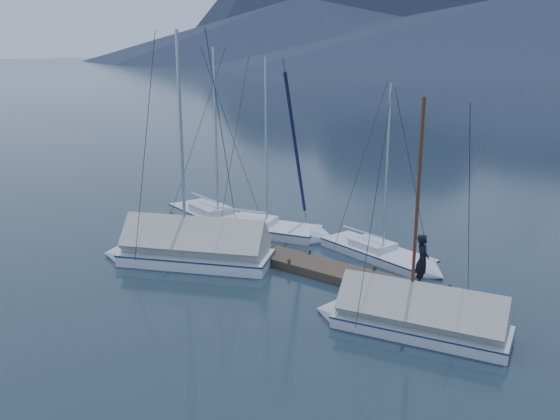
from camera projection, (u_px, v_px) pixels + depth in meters
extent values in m
plane|color=black|center=(248.00, 275.00, 22.92)|extent=(1000.00, 1000.00, 0.00)
cone|color=#192133|center=(300.00, 31.00, 315.28)|extent=(364.00, 364.00, 35.00)
cone|color=#192133|center=(528.00, 32.00, 237.06)|extent=(416.00, 416.00, 30.00)
cube|color=#382D23|center=(280.00, 257.00, 24.40)|extent=(18.00, 1.50, 0.34)
cube|color=black|center=(180.00, 235.00, 28.02)|extent=(3.00, 1.30, 0.30)
cube|color=black|center=(280.00, 262.00, 24.46)|extent=(3.00, 1.30, 0.30)
cube|color=black|center=(414.00, 299.00, 20.89)|extent=(3.00, 1.30, 0.30)
cylinder|color=#382D23|center=(163.00, 217.00, 29.63)|extent=(0.12, 0.12, 0.35)
cylinder|color=#382D23|center=(141.00, 223.00, 28.57)|extent=(0.12, 0.12, 0.35)
cylinder|color=#382D23|center=(206.00, 228.00, 27.85)|extent=(0.12, 0.12, 0.35)
cylinder|color=#382D23|center=(184.00, 235.00, 26.79)|extent=(0.12, 0.12, 0.35)
cylinder|color=#382D23|center=(254.00, 240.00, 26.07)|extent=(0.12, 0.12, 0.35)
cylinder|color=#382D23|center=(233.00, 248.00, 25.01)|extent=(0.12, 0.12, 0.35)
cylinder|color=#382D23|center=(310.00, 254.00, 24.29)|extent=(0.12, 0.12, 0.35)
cylinder|color=#382D23|center=(289.00, 263.00, 23.22)|extent=(0.12, 0.12, 0.35)
cylinder|color=#382D23|center=(374.00, 270.00, 22.51)|extent=(0.12, 0.12, 0.35)
cylinder|color=#382D23|center=(355.00, 281.00, 21.44)|extent=(0.12, 0.12, 0.35)
cylinder|color=#382D23|center=(450.00, 289.00, 20.72)|extent=(0.12, 0.12, 0.35)
cylinder|color=#382D23|center=(433.00, 302.00, 19.66)|extent=(0.12, 0.12, 0.35)
cube|color=silver|center=(214.00, 219.00, 30.07)|extent=(6.40, 3.59, 0.67)
cube|color=silver|center=(214.00, 225.00, 30.15)|extent=(5.28, 2.46, 0.30)
cube|color=navy|center=(214.00, 214.00, 30.00)|extent=(6.47, 3.62, 0.06)
cone|color=silver|center=(252.00, 236.00, 27.36)|extent=(1.60, 2.17, 1.95)
cube|color=silver|center=(211.00, 209.00, 30.18)|extent=(2.43, 1.94, 0.30)
cylinder|color=#B2B7BF|center=(216.00, 134.00, 28.60)|extent=(0.12, 0.12, 8.11)
cylinder|color=#B2B7BF|center=(204.00, 197.00, 30.61)|extent=(2.66, 0.82, 0.09)
cylinder|color=#26262B|center=(232.00, 137.00, 27.42)|extent=(0.85, 2.96, 8.12)
cube|color=silver|center=(259.00, 230.00, 28.26)|extent=(6.08, 3.31, 0.64)
cube|color=silver|center=(259.00, 236.00, 28.33)|extent=(5.02, 2.25, 0.29)
cube|color=#19324C|center=(259.00, 225.00, 28.19)|extent=(6.14, 3.34, 0.06)
cone|color=silver|center=(325.00, 239.00, 26.98)|extent=(1.49, 2.06, 1.85)
cube|color=silver|center=(254.00, 220.00, 28.25)|extent=(2.30, 1.81, 0.29)
cylinder|color=#B2B7BF|center=(266.00, 144.00, 27.01)|extent=(0.12, 0.12, 7.71)
cylinder|color=#B2B7BF|center=(241.00, 210.00, 28.39)|extent=(2.54, 0.73, 0.09)
cylinder|color=#26262B|center=(295.00, 146.00, 26.45)|extent=(0.75, 2.83, 7.72)
cube|color=silver|center=(377.00, 255.00, 24.95)|extent=(5.37, 2.85, 0.56)
cube|color=silver|center=(376.00, 260.00, 25.01)|extent=(4.44, 1.93, 0.26)
cube|color=#161B44|center=(377.00, 249.00, 24.88)|extent=(5.42, 2.88, 0.05)
cone|color=silver|center=(434.00, 275.00, 22.73)|extent=(1.29, 1.81, 1.64)
cube|color=silver|center=(373.00, 244.00, 25.03)|extent=(2.02, 1.58, 0.26)
cylinder|color=#B2B7BF|center=(387.00, 170.00, 23.72)|extent=(0.10, 0.10, 6.82)
cylinder|color=#B2B7BF|center=(363.00, 232.00, 25.38)|extent=(2.25, 0.61, 0.08)
cylinder|color=#26262B|center=(412.00, 175.00, 22.75)|extent=(0.62, 2.51, 6.82)
cube|color=silver|center=(420.00, 330.00, 18.28)|extent=(5.55, 2.89, 0.56)
cube|color=silver|center=(420.00, 337.00, 18.35)|extent=(4.60, 1.90, 0.26)
cube|color=navy|center=(421.00, 323.00, 18.22)|extent=(5.60, 2.92, 0.05)
cone|color=silver|center=(330.00, 311.00, 19.58)|extent=(1.28, 1.95, 1.80)
cylinder|color=#592819|center=(417.00, 213.00, 17.46)|extent=(0.10, 0.10, 6.81)
cylinder|color=#592819|center=(450.00, 311.00, 17.71)|extent=(2.34, 0.55, 0.08)
cylinder|color=#26262B|center=(374.00, 208.00, 18.03)|extent=(0.55, 2.61, 6.82)
cube|color=#A5A69B|center=(422.00, 311.00, 18.12)|extent=(5.29, 2.87, 1.91)
cube|color=white|center=(196.00, 260.00, 24.17)|extent=(6.43, 4.56, 0.72)
cube|color=white|center=(197.00, 268.00, 24.26)|extent=(5.19, 3.29, 0.33)
cube|color=#182E48|center=(196.00, 253.00, 24.09)|extent=(6.49, 4.61, 0.07)
cone|color=white|center=(117.00, 254.00, 24.92)|extent=(1.97, 2.40, 2.09)
cylinder|color=#B2B7BF|center=(181.00, 146.00, 23.03)|extent=(0.13, 0.13, 8.69)
cylinder|color=#B2B7BF|center=(221.00, 239.00, 23.68)|extent=(2.52, 1.26, 0.10)
cylinder|color=#26262B|center=(145.00, 144.00, 23.35)|extent=(1.33, 2.78, 8.70)
cube|color=#AEADA3|center=(196.00, 242.00, 23.96)|extent=(6.17, 4.47, 2.21)
imported|color=black|center=(422.00, 260.00, 20.82)|extent=(0.70, 0.82, 1.90)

